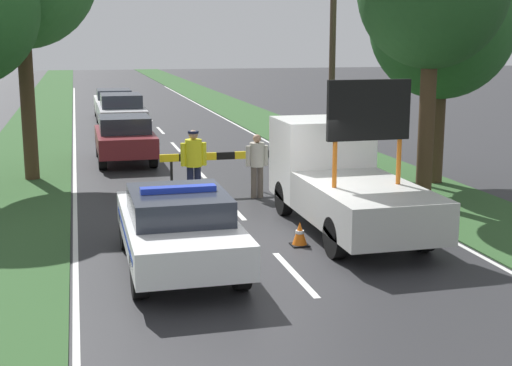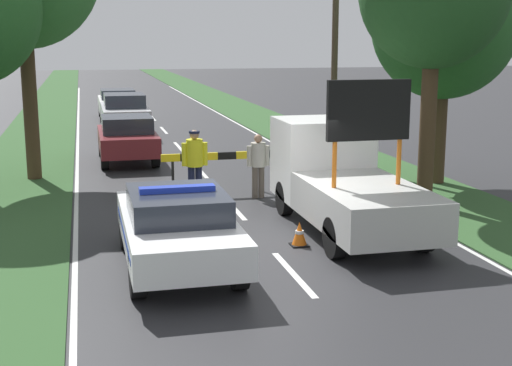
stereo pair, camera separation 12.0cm
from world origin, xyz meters
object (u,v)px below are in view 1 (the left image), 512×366
at_px(queued_car_van_white, 114,103).
at_px(roadside_tree_near_left, 443,22).
at_px(road_barrier, 216,159).
at_px(traffic_cone_centre_front, 300,234).
at_px(traffic_cone_near_police, 134,211).
at_px(utility_pole, 333,45).
at_px(work_truck, 341,179).
at_px(police_officer, 194,159).
at_px(queued_car_wagon_maroon, 125,138).
at_px(queued_car_sedan_silver, 121,113).
at_px(pedestrian_civilian, 257,161).
at_px(police_car, 178,226).

bearing_deg(queued_car_van_white, roadside_tree_near_left, 113.05).
relative_size(road_barrier, traffic_cone_centre_front, 6.12).
bearing_deg(traffic_cone_near_police, road_barrier, 50.56).
height_order(traffic_cone_near_police, roadside_tree_near_left, roadside_tree_near_left).
height_order(road_barrier, utility_pole, utility_pole).
height_order(work_truck, police_officer, work_truck).
bearing_deg(traffic_cone_near_police, queued_car_wagon_maroon, 87.35).
xyz_separation_m(work_truck, road_barrier, (-1.96, 3.94, -0.15)).
xyz_separation_m(traffic_cone_near_police, utility_pole, (6.78, 6.29, 3.44)).
relative_size(work_truck, traffic_cone_centre_front, 11.16).
relative_size(traffic_cone_near_police, roadside_tree_near_left, 0.11).
height_order(queued_car_sedan_silver, roadside_tree_near_left, roadside_tree_near_left).
distance_m(pedestrian_civilian, queued_car_van_white, 19.28).
distance_m(road_barrier, traffic_cone_centre_front, 5.21).
height_order(road_barrier, police_officer, police_officer).
bearing_deg(queued_car_van_white, queued_car_wagon_maroon, 88.50).
height_order(pedestrian_civilian, roadside_tree_near_left, roadside_tree_near_left).
bearing_deg(police_car, traffic_cone_near_police, 100.21).
distance_m(work_truck, traffic_cone_centre_front, 1.93).
height_order(queued_car_van_white, utility_pole, utility_pole).
height_order(police_officer, roadside_tree_near_left, roadside_tree_near_left).
bearing_deg(work_truck, queued_car_van_white, -78.32).
height_order(work_truck, queued_car_sedan_silver, work_truck).
height_order(road_barrier, roadside_tree_near_left, roadside_tree_near_left).
xyz_separation_m(work_truck, police_officer, (-2.69, 3.14, 0.01)).
distance_m(queued_car_wagon_maroon, utility_pole, 7.36).
height_order(police_car, queued_car_sedan_silver, queued_car_sedan_silver).
xyz_separation_m(police_car, work_truck, (3.79, 1.94, 0.30)).
bearing_deg(roadside_tree_near_left, road_barrier, 178.48).
bearing_deg(traffic_cone_near_police, queued_car_sedan_silver, 87.33).
bearing_deg(queued_car_sedan_silver, road_barrier, 97.65).
distance_m(work_truck, police_officer, 4.13).
bearing_deg(queued_car_van_white, traffic_cone_centre_front, 95.66).
bearing_deg(road_barrier, queued_car_van_white, 95.80).
relative_size(police_officer, utility_pole, 0.24).
relative_size(work_truck, utility_pole, 0.73).
bearing_deg(queued_car_sedan_silver, pedestrian_civilian, 101.07).
height_order(traffic_cone_near_police, traffic_cone_centre_front, traffic_cone_near_police).
relative_size(work_truck, queued_car_sedan_silver, 1.16).
relative_size(road_barrier, roadside_tree_near_left, 0.45).
height_order(police_car, police_officer, police_officer).
bearing_deg(police_car, work_truck, 26.75).
distance_m(police_officer, queued_car_van_white, 19.18).
height_order(pedestrian_civilian, queued_car_wagon_maroon, pedestrian_civilian).
bearing_deg(work_truck, queued_car_wagon_maroon, -64.84).
bearing_deg(pedestrian_civilian, work_truck, -53.28).
bearing_deg(police_officer, pedestrian_civilian, -174.40).
distance_m(police_car, queued_car_sedan_silver, 18.29).
relative_size(police_officer, queued_car_sedan_silver, 0.39).
bearing_deg(queued_car_wagon_maroon, traffic_cone_near_police, 87.35).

